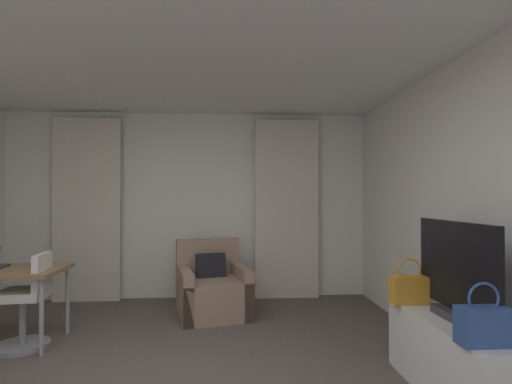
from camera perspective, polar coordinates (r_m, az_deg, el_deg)
The scene contains 10 objects.
wall_window at distance 5.66m, azimuth -9.63°, elevation -1.89°, with size 5.12×0.06×2.60m.
ceiling at distance 2.92m, azimuth -16.10°, elevation 23.85°, with size 5.12×6.12×0.06m, color white.
curtain_left_panel at distance 5.83m, azimuth -23.34°, elevation -2.30°, with size 0.90×0.06×2.50m.
curtain_right_panel at distance 5.56m, azimuth 4.49°, elevation -2.44°, with size 0.90×0.06×2.50m.
armchair at distance 4.91m, azimuth -6.37°, elevation -13.98°, with size 0.97×1.01×0.87m.
desk_chair at distance 4.41m, azimuth -30.28°, elevation -14.05°, with size 0.48×0.48×0.88m.
tv_console at distance 3.32m, azimuth 27.50°, elevation -20.72°, with size 0.51×1.23×0.55m.
tv_flatscreen at distance 3.20m, azimuth 27.04°, elevation -10.41°, with size 0.20×0.95×0.69m.
handbag_primary at distance 3.52m, azimuth 21.39°, elevation -12.92°, with size 0.30×0.14×0.37m.
handbag_secondary at distance 2.77m, azimuth 30.18°, elevation -16.28°, with size 0.30×0.14×0.37m.
Camera 1 is at (0.57, -2.60, 1.42)m, focal length 27.55 mm.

